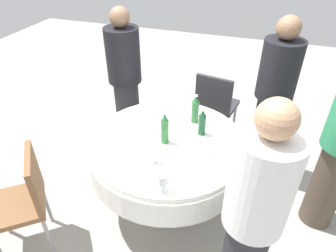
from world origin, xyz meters
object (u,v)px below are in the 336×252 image
wine_glass_south (153,153)px  plate_mid (150,128)px  dining_table (168,154)px  person_east (252,218)px  bottle_green_far (195,110)px  chair_inner (25,196)px  bottle_dark_green_outer (202,123)px  plate_left (195,148)px  person_right (125,81)px  bottle_green_east (165,129)px  chair_near (216,103)px  person_far (272,100)px  wine_glass_right (163,179)px

wine_glass_south → plate_mid: wine_glass_south is taller
dining_table → person_east: (-0.71, 0.63, 0.24)m
bottle_green_far → person_east: 1.12m
bottle_green_far → chair_inner: (1.01, 1.03, -0.34)m
bottle_dark_green_outer → plate_left: bearing=89.3°
bottle_dark_green_outer → person_right: 1.10m
dining_table → bottle_green_far: (-0.14, -0.33, 0.27)m
bottle_green_east → chair_inner: bottle_green_east is taller
wine_glass_south → chair_near: same height
bottle_dark_green_outer → person_right: bearing=-30.7°
dining_table → plate_left: 0.28m
plate_mid → plate_left: same height
plate_left → bottle_green_east: bearing=-2.9°
plate_left → person_right: size_ratio=0.16×
bottle_green_far → person_east: (-0.57, 0.96, -0.03)m
wine_glass_south → plate_mid: size_ratio=0.50×
dining_table → plate_mid: plate_mid is taller
person_right → plate_mid: bearing=-94.9°
chair_inner → dining_table: bearing=-90.0°
person_far → plate_mid: bearing=-100.2°
wine_glass_right → wine_glass_south: bearing=-56.7°
bottle_green_far → wine_glass_south: bottle_green_far is taller
bottle_green_east → wine_glass_right: 0.51m
chair_inner → chair_near: same height
person_far → person_east: bearing=-47.2°
wine_glass_south → plate_left: 0.35m
plate_left → person_right: bearing=-39.4°
person_right → dining_table: bearing=-90.0°
bottle_green_far → plate_left: bearing=104.4°
dining_table → wine_glass_right: (-0.14, 0.52, 0.25)m
plate_mid → bottle_green_far: bearing=-145.0°
person_far → wine_glass_south: bearing=-81.5°
wine_glass_right → chair_inner: size_ratio=0.16×
bottle_dark_green_outer → chair_near: bearing=-87.6°
bottle_green_far → wine_glass_south: size_ratio=2.00×
person_east → person_right: (1.42, -1.36, -0.02)m
chair_inner → wine_glass_south: bearing=-103.0°
plate_left → person_east: 0.76m
bottle_dark_green_outer → person_far: 0.79m
person_far → bottle_green_east: bearing=-89.4°
bottle_dark_green_outer → wine_glass_south: size_ratio=1.83×
bottle_green_far → person_east: person_east is taller
bottle_green_east → plate_left: bottle_green_east is taller
chair_near → bottle_green_east: bearing=-90.5°
chair_near → chair_inner: bearing=-110.6°
wine_glass_right → chair_inner: 1.08m
bottle_green_east → bottle_green_far: bearing=-112.8°
person_far → person_right: 1.47m
person_east → dining_table: bearing=-90.0°
dining_table → person_right: bearing=-45.7°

